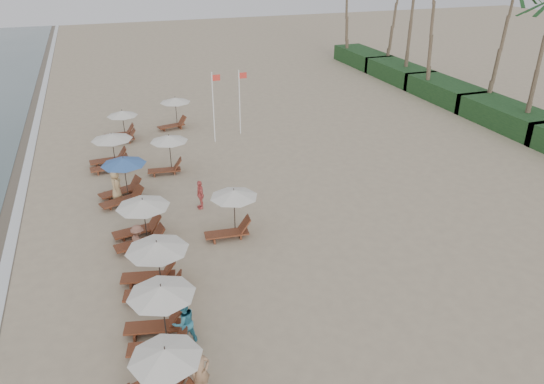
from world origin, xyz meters
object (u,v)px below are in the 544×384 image
object	(u,v)px
lounger_station_2	(152,268)
beachgoer_near	(201,372)
inland_station_1	(167,150)
lounger_station_0	(159,380)
beachgoer_mid_b	(139,242)
beachgoer_mid_a	(184,322)
beachgoer_far_a	(200,194)
lounger_station_5	(109,151)
lounger_station_3	(139,222)
lounger_station_4	(121,181)
inland_station_0	(230,210)
inland_station_2	(173,110)
flag_pole_near	(214,104)
lounger_station_1	(157,315)
beachgoer_far_b	(116,185)
lounger_station_6	(120,127)

from	to	relation	value
lounger_station_2	beachgoer_near	world-z (taller)	lounger_station_2
inland_station_1	beachgoer_near	world-z (taller)	inland_station_1
lounger_station_0	beachgoer_mid_b	bearing A→B (deg)	88.19
beachgoer_mid_a	beachgoer_far_a	world-z (taller)	beachgoer_mid_a
inland_station_1	beachgoer_far_a	size ratio (longest dim) A/B	1.73
lounger_station_5	inland_station_1	xyz separation A→B (m)	(3.22, -1.78, 0.33)
lounger_station_0	beachgoer_mid_b	distance (m)	8.25
lounger_station_3	lounger_station_4	distance (m)	4.60
lounger_station_4	inland_station_0	distance (m)	7.03
lounger_station_4	inland_station_2	xyz separation A→B (m)	(4.56, 10.91, 0.23)
inland_station_2	beachgoer_far_a	size ratio (longest dim) A/B	1.76
lounger_station_0	lounger_station_2	bearing A→B (deg)	84.50
lounger_station_3	inland_station_0	distance (m)	4.16
lounger_station_2	beachgoer_mid_a	distance (m)	3.34
lounger_station_0	beachgoer_near	bearing A→B (deg)	0.17
lounger_station_5	inland_station_2	world-z (taller)	inland_station_2
beachgoer_mid_b	flag_pole_near	world-z (taller)	flag_pole_near
lounger_station_2	beachgoer_mid_a	world-z (taller)	lounger_station_2
lounger_station_3	beachgoer_mid_a	bearing A→B (deg)	-84.34
lounger_station_1	inland_station_2	world-z (taller)	lounger_station_1
lounger_station_0	beachgoer_far_a	size ratio (longest dim) A/B	1.73
lounger_station_2	lounger_station_4	bearing A→B (deg)	93.70
lounger_station_3	inland_station_0	size ratio (longest dim) A/B	1.02
lounger_station_5	beachgoer_far_b	world-z (taller)	lounger_station_5
lounger_station_4	inland_station_0	bearing A→B (deg)	-49.87
lounger_station_1	lounger_station_6	bearing A→B (deg)	89.18
lounger_station_3	beachgoer_far_a	xyz separation A→B (m)	(3.29, 2.37, -0.28)
lounger_station_2	beachgoer_far_b	bearing A→B (deg)	95.39
lounger_station_6	beachgoer_far_b	world-z (taller)	lounger_station_6
lounger_station_4	beachgoer_near	size ratio (longest dim) A/B	1.61
lounger_station_1	beachgoer_far_b	xyz separation A→B (m)	(-0.61, 11.76, -0.32)
lounger_station_1	beachgoer_far_a	distance (m)	9.89
flag_pole_near	lounger_station_0	bearing A→B (deg)	-107.60
lounger_station_4	beachgoer_far_b	size ratio (longest dim) A/B	1.66
beachgoer_mid_b	beachgoer_far_a	size ratio (longest dim) A/B	1.04
beachgoer_mid_a	lounger_station_3	bearing A→B (deg)	-102.41
beachgoer_mid_a	beachgoer_mid_b	world-z (taller)	beachgoer_mid_a
lounger_station_1	beachgoer_far_b	bearing A→B (deg)	92.98
lounger_station_1	beachgoer_mid_a	bearing A→B (deg)	-19.40
lounger_station_0	inland_station_1	bearing A→B (deg)	80.46
lounger_station_1	beachgoer_near	bearing A→B (deg)	-71.28
inland_station_1	inland_station_2	xyz separation A→B (m)	(1.68, 7.96, -0.02)
lounger_station_3	inland_station_2	size ratio (longest dim) A/B	1.03
inland_station_0	lounger_station_5	bearing A→B (deg)	115.72
lounger_station_1	beachgoer_mid_b	xyz separation A→B (m)	(-0.07, 5.58, -0.35)
inland_station_1	beachgoer_far_b	distance (m)	4.18
lounger_station_3	lounger_station_1	bearing A→B (deg)	-91.00
inland_station_2	beachgoer_far_b	size ratio (longest dim) A/B	1.63
lounger_station_6	inland_station_2	xyz separation A→B (m)	(3.93, 1.41, 0.38)
lounger_station_3	inland_station_2	bearing A→B (deg)	75.16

